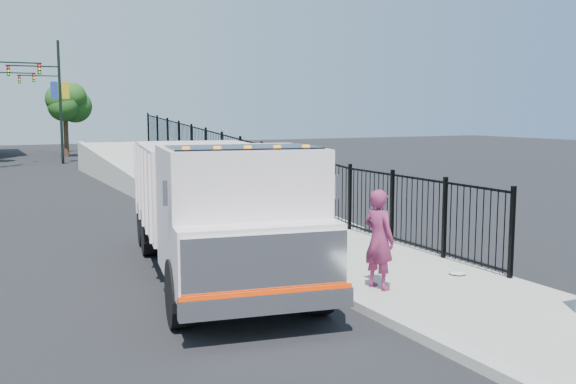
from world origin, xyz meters
name	(u,v)px	position (x,y,z in m)	size (l,w,h in m)	color
ground	(306,281)	(0.00, 0.00, 0.00)	(120.00, 120.00, 0.00)	black
sidewalk	(446,291)	(1.93, -2.00, 0.06)	(3.55, 12.00, 0.12)	#9E998E
curb	(360,304)	(0.00, -2.00, 0.08)	(0.30, 12.00, 0.16)	#ADAAA3
ramp	(176,190)	(2.12, 16.00, 0.00)	(3.95, 24.00, 1.70)	#9E998E
iron_fence	(241,176)	(3.55, 12.00, 0.90)	(0.10, 28.00, 1.80)	black
truck	(216,200)	(-1.48, 1.13, 1.62)	(4.03, 8.71, 2.87)	black
worker	(379,239)	(0.78, -1.43, 1.06)	(0.68, 0.45, 1.87)	#7E274D
debris	(458,272)	(2.80, -1.32, 0.16)	(0.36, 0.36, 0.09)	silver
light_pole_1	(55,97)	(-0.61, 33.41, 4.36)	(3.78, 0.22, 8.00)	black
light_pole_3	(56,100)	(0.87, 45.08, 4.36)	(3.77, 0.22, 8.00)	black
tree_1	(65,105)	(0.84, 39.93, 3.92)	(2.33, 2.33, 5.16)	#382314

